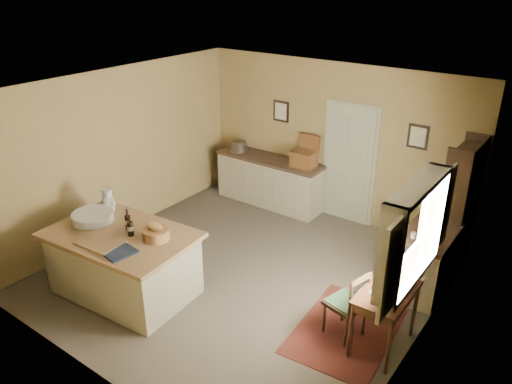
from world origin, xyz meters
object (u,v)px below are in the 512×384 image
desk_chair (346,303)px  shelving_unit (462,207)px  sideboard (270,179)px  right_cabinet (426,260)px  work_island (123,261)px  writing_desk (386,299)px

desk_chair → shelving_unit: shelving_unit is taller
desk_chair → shelving_unit: 2.45m
sideboard → right_cabinet: (3.28, -1.02, -0.02)m
desk_chair → shelving_unit: (0.61, 2.31, 0.53)m
work_island → right_cabinet: work_island is taller
desk_chair → right_cabinet: 1.56m
writing_desk → desk_chair: bearing=-171.4°
desk_chair → right_cabinet: right_cabinet is taller
sideboard → right_cabinet: sideboard is taller
work_island → desk_chair: bearing=14.7°
work_island → sideboard: 3.48m
work_island → desk_chair: size_ratio=2.28×
desk_chair → right_cabinet: (0.45, 1.49, 0.02)m
sideboard → shelving_unit: shelving_unit is taller
right_cabinet → shelving_unit: bearing=79.5°
desk_chair → right_cabinet: bearing=86.3°
shelving_unit → sideboard: bearing=176.7°
right_cabinet → shelving_unit: (0.15, 0.82, 0.52)m
work_island → shelving_unit: 4.76m
desk_chair → right_cabinet: size_ratio=0.79×
sideboard → desk_chair: (2.82, -2.51, -0.04)m
sideboard → writing_desk: sideboard is taller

